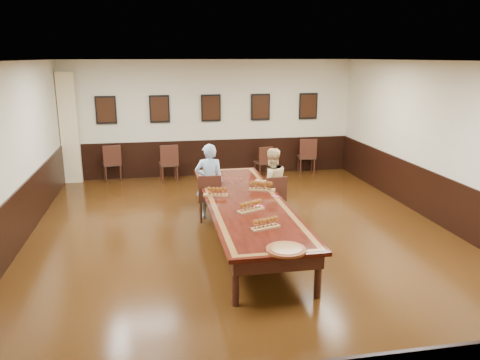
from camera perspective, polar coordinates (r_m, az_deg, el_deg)
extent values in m
cube|color=black|center=(8.73, 0.60, -7.25)|extent=(8.00, 10.00, 0.02)
cube|color=white|center=(8.09, 0.66, 14.39)|extent=(8.00, 10.00, 0.02)
cube|color=beige|center=(13.15, -3.58, 7.49)|extent=(8.00, 0.02, 3.20)
cube|color=beige|center=(3.71, 15.94, -12.54)|extent=(8.00, 0.02, 3.20)
cube|color=beige|center=(8.48, -27.05, 1.82)|extent=(0.02, 10.00, 3.20)
cube|color=beige|center=(9.84, 24.27, 3.73)|extent=(0.02, 10.00, 3.20)
imported|color=#5296CE|center=(9.62, -3.76, -0.18)|extent=(0.60, 0.42, 1.57)
imported|color=#F6DB9A|center=(9.65, 3.83, -0.43)|extent=(0.79, 0.65, 1.48)
cube|color=#D1457D|center=(8.72, 4.32, -1.97)|extent=(0.15, 0.17, 0.01)
cube|color=beige|center=(13.08, -20.09, 5.92)|extent=(0.45, 0.18, 2.90)
cube|color=black|center=(13.31, -3.49, 2.77)|extent=(7.98, 0.04, 1.00)
cube|color=black|center=(8.75, -26.02, -5.20)|extent=(0.04, 9.98, 1.00)
cube|color=black|center=(10.07, 23.47, -2.42)|extent=(0.04, 9.98, 1.00)
cube|color=black|center=(8.48, 0.61, -2.68)|extent=(1.40, 5.00, 0.06)
cube|color=olive|center=(8.47, 0.61, -2.47)|extent=(1.28, 4.88, 0.00)
cube|color=black|center=(8.47, 0.61, -2.46)|extent=(1.10, 4.70, 0.00)
cube|color=black|center=(8.53, 0.61, -3.64)|extent=(1.25, 4.85, 0.18)
cylinder|color=black|center=(6.41, -0.56, -12.34)|extent=(0.10, 0.10, 0.69)
cylinder|color=black|center=(6.69, 9.48, -11.35)|extent=(0.10, 0.10, 0.69)
cylinder|color=black|center=(10.71, -4.82, -1.08)|extent=(0.10, 0.10, 0.69)
cylinder|color=black|center=(10.88, 1.27, -0.78)|extent=(0.10, 0.10, 0.69)
cube|color=black|center=(13.01, -16.03, 8.21)|extent=(0.54, 0.03, 0.74)
cube|color=black|center=(13.00, -16.03, 8.20)|extent=(0.46, 0.01, 0.64)
cube|color=black|center=(12.95, -9.79, 8.53)|extent=(0.54, 0.03, 0.74)
cube|color=black|center=(12.94, -9.79, 8.53)|extent=(0.46, 0.01, 0.64)
cube|color=black|center=(13.05, -3.57, 8.76)|extent=(0.54, 0.03, 0.74)
cube|color=black|center=(13.03, -3.56, 8.75)|extent=(0.46, 0.01, 0.64)
cube|color=black|center=(13.29, 2.51, 8.88)|extent=(0.54, 0.03, 0.74)
cube|color=black|center=(13.27, 2.53, 8.88)|extent=(0.46, 0.01, 0.64)
cube|color=black|center=(13.66, 8.31, 8.91)|extent=(0.54, 0.03, 0.74)
cube|color=black|center=(13.65, 8.34, 8.90)|extent=(0.46, 0.01, 0.64)
cube|color=olive|center=(8.75, -3.00, -1.84)|extent=(0.48, 0.25, 0.03)
cube|color=olive|center=(9.10, 2.71, -1.17)|extent=(0.53, 0.32, 0.03)
cube|color=olive|center=(7.90, 1.33, -3.68)|extent=(0.50, 0.34, 0.03)
cube|color=olive|center=(7.12, 3.14, -5.80)|extent=(0.48, 0.28, 0.03)
cylinder|color=red|center=(8.09, 2.32, -3.27)|extent=(0.19, 0.19, 0.02)
cylinder|color=silver|center=(8.09, 2.32, -3.19)|extent=(0.10, 0.10, 0.01)
cylinder|color=#5F2713|center=(6.35, 5.63, -8.45)|extent=(0.68, 0.68, 0.04)
cylinder|color=olive|center=(6.34, 5.63, -8.28)|extent=(0.54, 0.54, 0.01)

